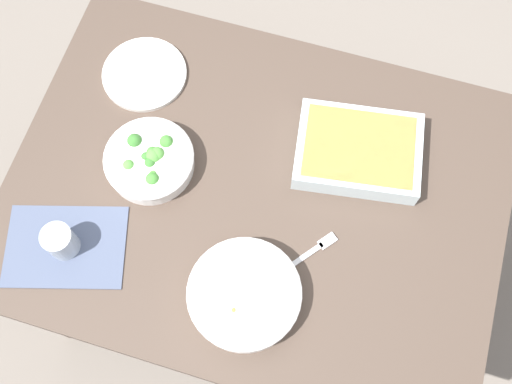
{
  "coord_description": "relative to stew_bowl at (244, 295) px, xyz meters",
  "views": [
    {
      "loc": [
        0.16,
        -0.52,
        2.14
      ],
      "look_at": [
        0.0,
        0.0,
        0.74
      ],
      "focal_mm": 43.54,
      "sensor_mm": 36.0,
      "label": 1
    }
  ],
  "objects": [
    {
      "name": "dining_table",
      "position": [
        -0.05,
        0.25,
        -0.12
      ],
      "size": [
        1.2,
        0.9,
        0.74
      ],
      "color": "#4C3D33",
      "rests_on": "ground_plane"
    },
    {
      "name": "spoon_by_stew",
      "position": [
        0.02,
        0.04,
        -0.03
      ],
      "size": [
        0.08,
        0.17,
        0.01
      ],
      "color": "silver",
      "rests_on": "dining_table"
    },
    {
      "name": "side_plate",
      "position": [
        -0.42,
        0.48,
        -0.03
      ],
      "size": [
        0.22,
        0.22,
        0.01
      ],
      "primitive_type": "cylinder",
      "color": "silver",
      "rests_on": "dining_table"
    },
    {
      "name": "baking_dish",
      "position": [
        0.16,
        0.42,
        0.0
      ],
      "size": [
        0.33,
        0.26,
        0.06
      ],
      "color": "silver",
      "rests_on": "dining_table"
    },
    {
      "name": "stew_bowl",
      "position": [
        0.0,
        0.0,
        0.0
      ],
      "size": [
        0.26,
        0.26,
        0.06
      ],
      "color": "white",
      "rests_on": "dining_table"
    },
    {
      "name": "ground_plane",
      "position": [
        -0.05,
        0.25,
        -0.77
      ],
      "size": [
        6.0,
        6.0,
        0.0
      ],
      "primitive_type": "plane",
      "color": "slate"
    },
    {
      "name": "placemat",
      "position": [
        -0.44,
        -0.01,
        -0.03
      ],
      "size": [
        0.32,
        0.27,
        0.0
      ],
      "primitive_type": "cube",
      "rotation": [
        0.0,
        0.0,
        0.28
      ],
      "color": "#4C5670",
      "rests_on": "dining_table"
    },
    {
      "name": "drink_cup",
      "position": [
        -0.44,
        -0.01,
        0.01
      ],
      "size": [
        0.07,
        0.07,
        0.08
      ],
      "color": "#B2BCC6",
      "rests_on": "dining_table"
    },
    {
      "name": "fork_on_table",
      "position": [
        0.11,
        0.14,
        -0.03
      ],
      "size": [
        0.12,
        0.15,
        0.01
      ],
      "color": "silver",
      "rests_on": "dining_table"
    },
    {
      "name": "broccoli_bowl",
      "position": [
        -0.32,
        0.25,
        -0.0
      ],
      "size": [
        0.22,
        0.22,
        0.07
      ],
      "color": "white",
      "rests_on": "dining_table"
    }
  ]
}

